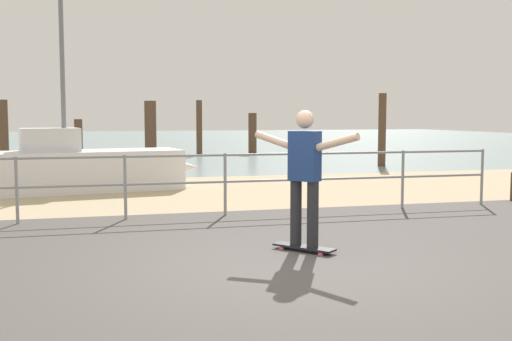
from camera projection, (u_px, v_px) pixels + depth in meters
ground_plane at (311, 294)px, 5.83m from camera, size 24.00×10.00×0.04m
beach_strip at (187, 192)px, 13.54m from camera, size 24.00×6.00×0.04m
sea_surface at (124, 141)px, 40.51m from camera, size 72.00×50.00×0.04m
railing_fence at (125, 177)px, 9.83m from camera, size 13.00×0.05×1.05m
sailboat at (87, 168)px, 13.61m from camera, size 5.06×2.08×4.91m
skateboard at (304, 247)px, 7.56m from camera, size 0.66×0.75×0.08m
skateboarder at (305, 170)px, 7.48m from camera, size 0.98×1.18×1.65m
groyne_post_0 at (4, 132)px, 20.92m from camera, size 0.29×0.29×2.19m
groyne_post_1 at (79, 140)px, 22.60m from camera, size 0.29×0.29×1.53m
groyne_post_2 at (151, 133)px, 20.95m from camera, size 0.40×0.40×2.16m
groyne_post_3 at (199, 128)px, 25.76m from camera, size 0.24×0.24×2.29m
groyne_post_4 at (252, 134)px, 26.80m from camera, size 0.36×0.36×1.77m
groyne_post_5 at (382, 130)px, 20.09m from camera, size 0.25×0.25×2.38m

